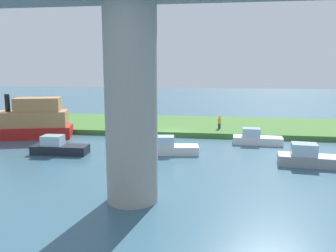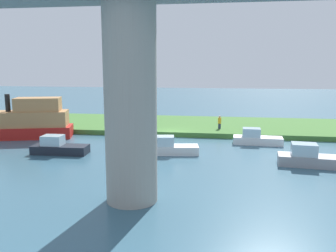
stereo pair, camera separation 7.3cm
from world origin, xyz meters
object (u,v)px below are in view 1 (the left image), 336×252
(bridge_pylon, at_px, (131,104))
(pontoon_yellow, at_px, (170,147))
(mooring_post, at_px, (145,125))
(skiff_small, at_px, (256,138))
(motorboat_white, at_px, (30,122))
(riverboat_paddlewheel, at_px, (58,147))
(houseboat_blue, at_px, (311,158))
(person_on_bank, at_px, (219,122))

(bridge_pylon, relative_size, pontoon_yellow, 2.26)
(mooring_post, relative_size, skiff_small, 0.22)
(motorboat_white, height_order, skiff_small, motorboat_white)
(bridge_pylon, bearing_deg, mooring_post, -79.82)
(mooring_post, distance_m, skiff_small, 11.47)
(motorboat_white, relative_size, pontoon_yellow, 1.97)
(pontoon_yellow, xyz_separation_m, riverboat_paddlewheel, (9.04, 1.31, 0.02))
(houseboat_blue, relative_size, riverboat_paddlewheel, 1.09)
(motorboat_white, distance_m, riverboat_paddlewheel, 8.21)
(pontoon_yellow, bearing_deg, bridge_pylon, 87.16)
(houseboat_blue, bearing_deg, riverboat_paddlewheel, -1.89)
(pontoon_yellow, bearing_deg, motorboat_white, -16.90)
(person_on_bank, relative_size, houseboat_blue, 0.28)
(mooring_post, xyz_separation_m, pontoon_yellow, (-3.75, 7.65, -0.46))
(person_on_bank, bearing_deg, houseboat_blue, 119.61)
(person_on_bank, height_order, mooring_post, person_on_bank)
(mooring_post, height_order, motorboat_white, motorboat_white)
(bridge_pylon, height_order, motorboat_white, bridge_pylon)
(houseboat_blue, bearing_deg, motorboat_white, -14.27)
(mooring_post, height_order, skiff_small, skiff_small)
(riverboat_paddlewheel, bearing_deg, person_on_bank, -139.76)
(pontoon_yellow, bearing_deg, person_on_bank, -112.22)
(person_on_bank, distance_m, pontoon_yellow, 10.49)
(riverboat_paddlewheel, bearing_deg, pontoon_yellow, -171.73)
(pontoon_yellow, bearing_deg, riverboat_paddlewheel, 8.27)
(person_on_bank, bearing_deg, mooring_post, 14.80)
(person_on_bank, distance_m, motorboat_white, 19.43)
(motorboat_white, height_order, riverboat_paddlewheel, motorboat_white)
(houseboat_blue, bearing_deg, skiff_small, -64.51)
(bridge_pylon, distance_m, pontoon_yellow, 11.38)
(bridge_pylon, xyz_separation_m, mooring_post, (3.24, -18.01, -4.22))
(bridge_pylon, xyz_separation_m, person_on_bank, (-4.47, -20.05, -4.00))
(pontoon_yellow, height_order, skiff_small, skiff_small)
(bridge_pylon, relative_size, skiff_small, 2.32)
(bridge_pylon, relative_size, motorboat_white, 1.15)
(pontoon_yellow, distance_m, skiff_small, 8.78)
(riverboat_paddlewheel, distance_m, skiff_small, 17.50)
(bridge_pylon, height_order, houseboat_blue, bridge_pylon)
(person_on_bank, distance_m, riverboat_paddlewheel, 17.05)
(motorboat_white, xyz_separation_m, houseboat_blue, (-25.34, 6.45, -1.05))
(bridge_pylon, height_order, skiff_small, bridge_pylon)
(mooring_post, xyz_separation_m, skiff_small, (-11.10, 2.85, -0.46))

